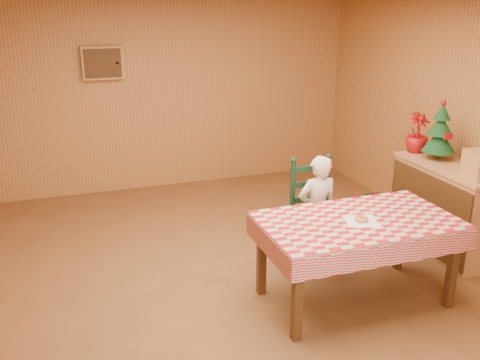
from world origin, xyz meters
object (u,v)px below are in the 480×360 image
at_px(dining_table, 357,228).
at_px(shelf_unit, 447,208).
at_px(ladder_chair, 314,215).
at_px(storage_bin, 380,218).
at_px(seated_child, 317,211).
at_px(christmas_tree, 440,133).

xyz_separation_m(dining_table, shelf_unit, (1.42, 0.57, -0.22)).
distance_m(dining_table, shelf_unit, 1.55).
bearing_deg(ladder_chair, shelf_unit, -8.68).
xyz_separation_m(dining_table, ladder_chair, (0.00, 0.79, -0.18)).
xyz_separation_m(dining_table, storage_bin, (0.97, 1.07, -0.47)).
xyz_separation_m(seated_child, christmas_tree, (1.43, 0.09, 0.65)).
bearing_deg(christmas_tree, storage_bin, 150.94).
bearing_deg(shelf_unit, storage_bin, 131.64).
bearing_deg(dining_table, seated_child, 90.00).
bearing_deg(ladder_chair, seated_child, -90.00).
xyz_separation_m(christmas_tree, storage_bin, (-0.46, 0.25, -0.99)).
bearing_deg(christmas_tree, shelf_unit, -91.98).
relative_size(dining_table, seated_child, 1.47).
distance_m(ladder_chair, shelf_unit, 1.44).
bearing_deg(ladder_chair, christmas_tree, 1.32).
height_order(shelf_unit, christmas_tree, christmas_tree).
distance_m(ladder_chair, storage_bin, 1.05).
height_order(seated_child, storage_bin, seated_child).
bearing_deg(dining_table, ladder_chair, 90.00).
bearing_deg(christmas_tree, ladder_chair, -178.68).
bearing_deg(ladder_chair, storage_bin, 16.41).
bearing_deg(storage_bin, christmas_tree, -29.06).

